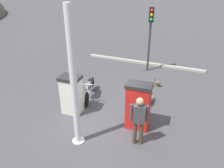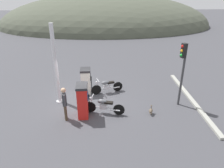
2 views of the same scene
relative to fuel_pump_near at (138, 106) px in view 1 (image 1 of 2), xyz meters
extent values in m
plane|color=#424247|center=(-0.01, 1.31, -0.87)|extent=(120.00, 120.00, 0.00)
cube|color=red|center=(0.00, 0.00, -0.07)|extent=(0.52, 0.81, 1.60)
cube|color=#1E478C|center=(0.26, 0.01, 0.28)|extent=(0.05, 0.56, 0.32)
cube|color=#262628|center=(0.00, 0.00, 0.79)|extent=(0.57, 0.89, 0.12)
cylinder|color=black|center=(0.29, 0.25, -0.31)|extent=(0.05, 0.05, 1.04)
cube|color=silver|center=(0.00, 2.63, -0.16)|extent=(0.57, 0.73, 1.42)
cube|color=black|center=(0.28, 2.64, 0.15)|extent=(0.05, 0.50, 0.32)
cube|color=#262628|center=(0.00, 2.63, 0.61)|extent=(0.62, 0.80, 0.12)
cylinder|color=black|center=(0.31, 2.85, -0.38)|extent=(0.05, 0.05, 0.92)
cylinder|color=black|center=(0.33, 0.36, -0.58)|extent=(0.58, 0.19, 0.58)
cylinder|color=black|center=(1.77, 0.00, -0.58)|extent=(0.58, 0.19, 0.58)
cube|color=silver|center=(1.01, 0.19, -0.48)|extent=(0.40, 0.28, 0.24)
cylinder|color=silver|center=(1.05, 0.18, -0.53)|extent=(1.09, 0.31, 0.05)
ellipsoid|color=#595B60|center=(0.94, 0.21, -0.20)|extent=(0.52, 0.33, 0.24)
cube|color=black|center=(1.27, 0.13, -0.23)|extent=(0.48, 0.30, 0.10)
cylinder|color=silver|center=(0.37, 0.35, -0.28)|extent=(0.26, 0.10, 0.57)
cylinder|color=silver|center=(0.45, 0.33, 0.04)|extent=(0.17, 0.55, 0.04)
sphere|color=silver|center=(0.35, 0.35, -0.08)|extent=(0.17, 0.17, 0.14)
cylinder|color=silver|center=(1.55, -0.07, -0.56)|extent=(0.55, 0.20, 0.07)
cylinder|color=black|center=(0.61, 2.31, -0.57)|extent=(0.60, 0.23, 0.61)
cylinder|color=black|center=(1.94, 2.70, -0.57)|extent=(0.60, 0.23, 0.61)
cube|color=silver|center=(1.23, 2.49, -0.47)|extent=(0.40, 0.29, 0.24)
cylinder|color=silver|center=(1.28, 2.51, -0.52)|extent=(1.01, 0.34, 0.05)
ellipsoid|color=#595B60|center=(1.16, 2.47, -0.19)|extent=(0.52, 0.35, 0.24)
cube|color=black|center=(1.49, 2.57, -0.22)|extent=(0.48, 0.32, 0.10)
cylinder|color=silver|center=(0.65, 2.32, -0.27)|extent=(0.26, 0.11, 0.57)
cylinder|color=silver|center=(0.72, 2.34, 0.05)|extent=(0.19, 0.55, 0.04)
sphere|color=silver|center=(0.63, 2.32, -0.07)|extent=(0.17, 0.17, 0.14)
cylinder|color=silver|center=(1.79, 2.53, -0.55)|extent=(0.55, 0.22, 0.07)
cylinder|color=#473828|center=(-0.86, -0.16, -0.46)|extent=(0.16, 0.16, 0.82)
cylinder|color=#473828|center=(-0.81, -0.35, -0.46)|extent=(0.16, 0.16, 0.82)
cube|color=#3F3F44|center=(-0.84, -0.25, 0.26)|extent=(0.28, 0.40, 0.61)
cylinder|color=#3F3F44|center=(-0.89, -0.02, 0.29)|extent=(0.11, 0.11, 0.58)
cylinder|color=#3F3F44|center=(-0.78, -0.49, 0.29)|extent=(0.11, 0.11, 0.58)
sphere|color=tan|center=(-0.84, -0.25, 0.71)|extent=(0.28, 0.28, 0.23)
ellipsoid|color=brown|center=(3.40, -0.05, -0.67)|extent=(0.29, 0.40, 0.20)
cylinder|color=brown|center=(3.44, 0.07, -0.61)|extent=(0.07, 0.07, 0.14)
sphere|color=brown|center=(3.44, 0.09, -0.47)|extent=(0.11, 0.11, 0.09)
cone|color=orange|center=(3.46, 0.15, -0.47)|extent=(0.06, 0.07, 0.04)
cone|color=brown|center=(3.35, -0.21, -0.64)|extent=(0.09, 0.09, 0.07)
cylinder|color=orange|center=(3.36, -0.04, -0.82)|extent=(0.02, 0.02, 0.10)
cylinder|color=orange|center=(3.43, -0.06, -0.82)|extent=(0.02, 0.02, 0.10)
cylinder|color=#38383A|center=(5.15, 0.86, 0.84)|extent=(0.15, 0.15, 3.42)
cube|color=black|center=(5.01, 0.82, 2.19)|extent=(0.25, 0.28, 0.72)
sphere|color=red|center=(4.92, 0.80, 2.41)|extent=(0.18, 0.18, 0.15)
sphere|color=orange|center=(4.92, 0.80, 2.19)|extent=(0.18, 0.18, 0.15)
sphere|color=green|center=(4.92, 0.80, 1.97)|extent=(0.18, 0.18, 0.15)
cylinder|color=silver|center=(-1.46, 1.57, 1.30)|extent=(0.20, 0.20, 4.34)
cylinder|color=silver|center=(-1.46, 1.57, -0.85)|extent=(0.40, 0.40, 0.04)
cube|color=#9E9E93|center=(6.06, 1.31, -0.81)|extent=(0.37, 7.06, 0.12)
camera|label=1|loc=(-6.44, -1.57, 4.15)|focal=36.22mm
camera|label=2|loc=(0.92, -8.85, 4.90)|focal=33.03mm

